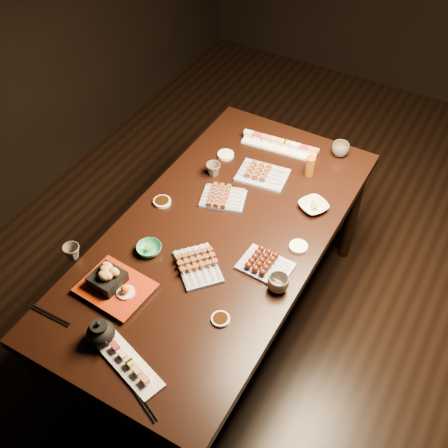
{
  "coord_description": "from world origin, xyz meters",
  "views": [
    {
      "loc": [
        0.49,
        -1.79,
        2.61
      ],
      "look_at": [
        -0.39,
        -0.25,
        0.77
      ],
      "focal_mm": 45.0,
      "sensor_mm": 36.0,
      "label": 1
    }
  ],
  "objects_px": {
    "sushi_platter_far": "(280,143)",
    "yakitori_plate_center": "(223,196)",
    "yakitori_plate_left": "(263,172)",
    "teacup_far_right": "(340,149)",
    "edamame_bowl_green": "(149,249)",
    "edamame_bowl_cream": "(313,206)",
    "teacup_near_left": "(72,252)",
    "dining_table": "(219,285)",
    "teapot": "(100,331)",
    "teacup_far_left": "(213,169)",
    "teacup_mid_right": "(278,283)",
    "condiment_bottle": "(310,164)",
    "tempura_tray": "(114,282)",
    "sushi_platter_near": "(126,360)",
    "yakitori_plate_right": "(198,264)"
  },
  "relations": [
    {
      "from": "yakitori_plate_left",
      "to": "teacup_far_right",
      "type": "height_order",
      "value": "teacup_far_right"
    },
    {
      "from": "edamame_bowl_green",
      "to": "yakitori_plate_right",
      "type": "bearing_deg",
      "value": 6.5
    },
    {
      "from": "dining_table",
      "to": "tempura_tray",
      "type": "bearing_deg",
      "value": -101.18
    },
    {
      "from": "dining_table",
      "to": "teapot",
      "type": "height_order",
      "value": "teapot"
    },
    {
      "from": "teacup_mid_right",
      "to": "teacup_far_left",
      "type": "height_order",
      "value": "teacup_mid_right"
    },
    {
      "from": "dining_table",
      "to": "teacup_near_left",
      "type": "bearing_deg",
      "value": -125.81
    },
    {
      "from": "dining_table",
      "to": "teapot",
      "type": "xyz_separation_m",
      "value": [
        -0.11,
        -0.7,
        0.43
      ]
    },
    {
      "from": "tempura_tray",
      "to": "teapot",
      "type": "xyz_separation_m",
      "value": [
        0.1,
        -0.21,
        0.0
      ]
    },
    {
      "from": "teacup_far_left",
      "to": "yakitori_plate_right",
      "type": "bearing_deg",
      "value": -65.72
    },
    {
      "from": "yakitori_plate_right",
      "to": "edamame_bowl_cream",
      "type": "relative_size",
      "value": 1.74
    },
    {
      "from": "sushi_platter_far",
      "to": "yakitori_plate_center",
      "type": "height_order",
      "value": "yakitori_plate_center"
    },
    {
      "from": "sushi_platter_far",
      "to": "teapot",
      "type": "distance_m",
      "value": 1.41
    },
    {
      "from": "sushi_platter_near",
      "to": "edamame_bowl_cream",
      "type": "bearing_deg",
      "value": 93.56
    },
    {
      "from": "sushi_platter_far",
      "to": "yakitori_plate_center",
      "type": "relative_size",
      "value": 1.94
    },
    {
      "from": "dining_table",
      "to": "edamame_bowl_cream",
      "type": "bearing_deg",
      "value": 61.96
    },
    {
      "from": "edamame_bowl_cream",
      "to": "teapot",
      "type": "height_order",
      "value": "teapot"
    },
    {
      "from": "edamame_bowl_cream",
      "to": "teacup_near_left",
      "type": "bearing_deg",
      "value": -134.66
    },
    {
      "from": "teacup_near_left",
      "to": "condiment_bottle",
      "type": "distance_m",
      "value": 1.21
    },
    {
      "from": "teacup_mid_right",
      "to": "teacup_far_right",
      "type": "relative_size",
      "value": 1.0
    },
    {
      "from": "yakitori_plate_left",
      "to": "condiment_bottle",
      "type": "height_order",
      "value": "condiment_bottle"
    },
    {
      "from": "condiment_bottle",
      "to": "teacup_far_left",
      "type": "bearing_deg",
      "value": -150.18
    },
    {
      "from": "yakitori_plate_center",
      "to": "sushi_platter_near",
      "type": "bearing_deg",
      "value": -100.32
    },
    {
      "from": "yakitori_plate_right",
      "to": "condiment_bottle",
      "type": "bearing_deg",
      "value": 119.76
    },
    {
      "from": "dining_table",
      "to": "yakitori_plate_left",
      "type": "height_order",
      "value": "yakitori_plate_left"
    },
    {
      "from": "sushi_platter_far",
      "to": "teacup_far_right",
      "type": "xyz_separation_m",
      "value": [
        0.3,
        0.1,
        0.01
      ]
    },
    {
      "from": "sushi_platter_far",
      "to": "condiment_bottle",
      "type": "bearing_deg",
      "value": 144.74
    },
    {
      "from": "sushi_platter_far",
      "to": "teacup_far_left",
      "type": "xyz_separation_m",
      "value": [
        -0.19,
        -0.37,
        0.01
      ]
    },
    {
      "from": "sushi_platter_near",
      "to": "condiment_bottle",
      "type": "xyz_separation_m",
      "value": [
        0.16,
        1.31,
        0.05
      ]
    },
    {
      "from": "sushi_platter_near",
      "to": "yakitori_plate_right",
      "type": "height_order",
      "value": "yakitori_plate_right"
    },
    {
      "from": "sushi_platter_far",
      "to": "teacup_far_left",
      "type": "height_order",
      "value": "teacup_far_left"
    },
    {
      "from": "edamame_bowl_green",
      "to": "edamame_bowl_cream",
      "type": "bearing_deg",
      "value": 49.46
    },
    {
      "from": "edamame_bowl_green",
      "to": "teacup_far_left",
      "type": "xyz_separation_m",
      "value": [
        -0.02,
        0.58,
        0.02
      ]
    },
    {
      "from": "edamame_bowl_cream",
      "to": "teacup_near_left",
      "type": "relative_size",
      "value": 1.75
    },
    {
      "from": "teacup_far_left",
      "to": "teacup_far_right",
      "type": "distance_m",
      "value": 0.67
    },
    {
      "from": "yakitori_plate_center",
      "to": "edamame_bowl_green",
      "type": "bearing_deg",
      "value": -122.57
    },
    {
      "from": "teapot",
      "to": "tempura_tray",
      "type": "bearing_deg",
      "value": 145.41
    },
    {
      "from": "teacup_near_left",
      "to": "sushi_platter_far",
      "type": "bearing_deg",
      "value": 68.6
    },
    {
      "from": "edamame_bowl_green",
      "to": "edamame_bowl_cream",
      "type": "distance_m",
      "value": 0.79
    },
    {
      "from": "sushi_platter_near",
      "to": "teacup_mid_right",
      "type": "height_order",
      "value": "teacup_mid_right"
    },
    {
      "from": "sushi_platter_near",
      "to": "yakitori_plate_center",
      "type": "xyz_separation_m",
      "value": [
        -0.12,
        0.94,
        0.0
      ]
    },
    {
      "from": "teacup_far_right",
      "to": "teapot",
      "type": "xyz_separation_m",
      "value": [
        -0.38,
        -1.5,
        0.02
      ]
    },
    {
      "from": "dining_table",
      "to": "sushi_platter_near",
      "type": "height_order",
      "value": "sushi_platter_near"
    },
    {
      "from": "sushi_platter_near",
      "to": "yakitori_plate_right",
      "type": "distance_m",
      "value": 0.52
    },
    {
      "from": "dining_table",
      "to": "teacup_mid_right",
      "type": "height_order",
      "value": "teacup_mid_right"
    },
    {
      "from": "edamame_bowl_green",
      "to": "condiment_bottle",
      "type": "relative_size",
      "value": 0.78
    },
    {
      "from": "edamame_bowl_cream",
      "to": "teacup_far_left",
      "type": "bearing_deg",
      "value": -177.62
    },
    {
      "from": "condiment_bottle",
      "to": "tempura_tray",
      "type": "bearing_deg",
      "value": -110.55
    },
    {
      "from": "teacup_far_left",
      "to": "yakitori_plate_center",
      "type": "bearing_deg",
      "value": -45.13
    },
    {
      "from": "dining_table",
      "to": "yakitori_plate_left",
      "type": "xyz_separation_m",
      "value": [
        -0.01,
        0.45,
        0.41
      ]
    },
    {
      "from": "edamame_bowl_cream",
      "to": "teapot",
      "type": "relative_size",
      "value": 0.98
    }
  ]
}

